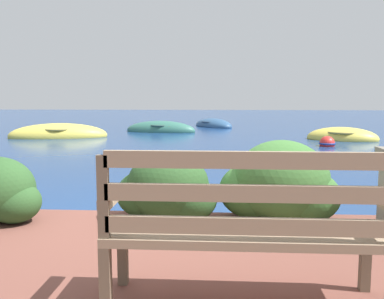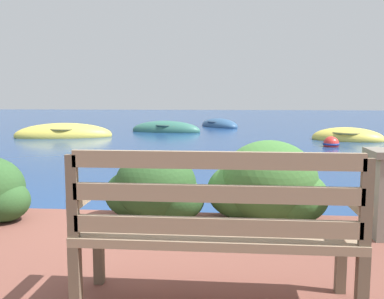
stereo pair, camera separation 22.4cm
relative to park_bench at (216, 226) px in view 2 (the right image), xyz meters
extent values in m
plane|color=navy|center=(-0.75, 2.01, -0.71)|extent=(80.00, 80.00, 0.00)
cube|color=brown|center=(-0.76, 0.26, -0.29)|extent=(0.06, 0.06, 0.40)
cube|color=brown|center=(0.76, 0.26, -0.29)|extent=(0.06, 0.06, 0.40)
cube|color=brown|center=(-0.76, -0.16, -0.29)|extent=(0.06, 0.06, 0.40)
cube|color=brown|center=(0.76, -0.16, -0.29)|extent=(0.06, 0.06, 0.40)
cube|color=#8C755B|center=(0.00, 0.05, -0.06)|extent=(1.58, 0.48, 0.05)
cube|color=#8C755B|center=(0.00, -0.16, 0.04)|extent=(1.50, 0.04, 0.09)
cube|color=#8C755B|center=(0.00, -0.16, 0.22)|extent=(1.50, 0.04, 0.09)
cube|color=#8C755B|center=(0.00, -0.16, 0.39)|extent=(1.50, 0.04, 0.09)
cube|color=brown|center=(-0.76, -0.16, 0.19)|extent=(0.06, 0.04, 0.45)
cube|color=brown|center=(0.76, -0.16, 0.19)|extent=(0.06, 0.04, 0.45)
cube|color=#8C755B|center=(-0.76, 0.05, 0.14)|extent=(0.07, 0.43, 0.05)
cube|color=#8C755B|center=(0.76, 0.05, 0.14)|extent=(0.07, 0.43, 0.05)
ellipsoid|color=#284C23|center=(-2.10, 1.52, -0.28)|extent=(0.52, 0.47, 0.41)
ellipsoid|color=#284C23|center=(-0.64, 1.72, -0.14)|extent=(0.80, 0.72, 0.68)
ellipsoid|color=#284C23|center=(-0.86, 1.78, -0.24)|extent=(0.60, 0.54, 0.48)
ellipsoid|color=#284C23|center=(-0.44, 1.68, -0.26)|extent=(0.56, 0.50, 0.44)
ellipsoid|color=#38662D|center=(0.46, 1.77, -0.09)|extent=(0.93, 0.84, 0.79)
ellipsoid|color=#38662D|center=(0.20, 1.84, -0.21)|extent=(0.70, 0.63, 0.56)
ellipsoid|color=#38662D|center=(0.69, 1.72, -0.23)|extent=(0.65, 0.58, 0.51)
ellipsoid|color=#DBC64C|center=(3.88, 11.85, -0.65)|extent=(2.53, 1.92, 0.73)
torus|color=olive|center=(3.88, 11.85, -0.45)|extent=(1.55, 1.55, 0.07)
cube|color=#846647|center=(3.57, 11.97, -0.48)|extent=(0.45, 0.93, 0.04)
cube|color=#846647|center=(4.15, 11.75, -0.48)|extent=(0.45, 0.93, 0.04)
ellipsoid|color=#DBC64C|center=(-5.69, 12.05, -0.64)|extent=(3.51, 1.98, 0.86)
torus|color=olive|center=(-5.69, 12.05, -0.40)|extent=(1.46, 1.46, 0.07)
cube|color=#846647|center=(-5.21, 12.17, -0.43)|extent=(0.35, 0.95, 0.04)
cube|color=#846647|center=(-6.09, 11.94, -0.43)|extent=(0.35, 0.95, 0.04)
ellipsoid|color=#336B5B|center=(-2.47, 14.55, -0.65)|extent=(2.95, 1.41, 0.78)
torus|color=#304F46|center=(-2.47, 14.55, -0.43)|extent=(1.09, 1.09, 0.07)
cube|color=#846647|center=(-2.05, 14.47, -0.46)|extent=(0.25, 0.74, 0.04)
cube|color=#846647|center=(-2.82, 14.61, -0.46)|extent=(0.25, 0.74, 0.04)
ellipsoid|color=#2D517A|center=(-0.41, 17.61, -0.65)|extent=(2.32, 2.69, 0.68)
torus|color=#2D4157|center=(-0.41, 17.61, -0.47)|extent=(1.53, 1.53, 0.07)
cube|color=#846647|center=(-0.19, 17.30, -0.50)|extent=(0.78, 0.59, 0.04)
cube|color=#846647|center=(-0.59, 17.87, -0.50)|extent=(0.78, 0.59, 0.04)
sphere|color=red|center=(2.95, 10.05, -0.63)|extent=(0.43, 0.43, 0.43)
torus|color=navy|center=(2.95, 10.05, -0.63)|extent=(0.48, 0.48, 0.05)
camera|label=1|loc=(-0.15, -2.34, 0.72)|focal=40.00mm
camera|label=2|loc=(0.07, -2.32, 0.72)|focal=40.00mm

